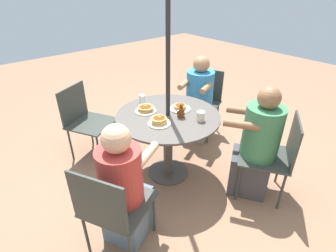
% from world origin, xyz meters
% --- Properties ---
extents(ground_plane, '(12.00, 12.00, 0.00)m').
position_xyz_m(ground_plane, '(0.00, 0.00, 0.00)').
color(ground_plane, '#8C664C').
extents(patio_table, '(1.08, 1.08, 0.76)m').
position_xyz_m(patio_table, '(0.00, 0.00, 0.60)').
color(patio_table, '#4C4742').
rests_on(patio_table, ground).
extents(umbrella_pole, '(0.04, 0.04, 2.44)m').
position_xyz_m(umbrella_pole, '(0.00, 0.00, 1.22)').
color(umbrella_pole, black).
rests_on(umbrella_pole, ground).
extents(patio_chair_north, '(0.64, 0.64, 0.89)m').
position_xyz_m(patio_chair_north, '(0.51, -0.96, 0.52)').
color(patio_chair_north, '#333833').
rests_on(patio_chair_north, ground).
extents(patio_chair_east, '(0.64, 0.64, 0.89)m').
position_xyz_m(patio_chair_east, '(0.97, 0.49, 0.52)').
color(patio_chair_east, '#333833').
rests_on(patio_chair_east, ground).
extents(diner_east, '(0.57, 0.51, 1.13)m').
position_xyz_m(diner_east, '(0.81, 0.41, 0.52)').
color(diner_east, slate).
rests_on(diner_east, ground).
extents(patio_chair_south, '(0.66, 0.66, 0.89)m').
position_xyz_m(patio_chair_south, '(-0.58, 0.92, 0.52)').
color(patio_chair_south, '#333833').
rests_on(patio_chair_south, ground).
extents(diner_south, '(0.56, 0.60, 1.18)m').
position_xyz_m(diner_south, '(-0.48, 0.77, 0.54)').
color(diner_south, '#3D3D42').
rests_on(diner_south, ground).
extents(patio_chair_west, '(0.62, 0.62, 0.89)m').
position_xyz_m(patio_chair_west, '(-1.00, -0.42, 0.52)').
color(patio_chair_west, '#333833').
rests_on(patio_chair_west, ground).
extents(diner_west, '(0.56, 0.50, 1.15)m').
position_xyz_m(diner_west, '(-0.84, -0.35, 0.52)').
color(diner_west, gray).
rests_on(diner_west, ground).
extents(pancake_plate_a, '(0.22, 0.22, 0.07)m').
position_xyz_m(pancake_plate_a, '(0.13, -0.22, 0.79)').
color(pancake_plate_a, silver).
rests_on(pancake_plate_a, patio_table).
extents(pancake_plate_b, '(0.22, 0.22, 0.06)m').
position_xyz_m(pancake_plate_b, '(-0.18, -0.01, 0.78)').
color(pancake_plate_b, silver).
rests_on(pancake_plate_b, patio_table).
extents(pancake_plate_c, '(0.22, 0.22, 0.08)m').
position_xyz_m(pancake_plate_c, '(0.19, 0.09, 0.79)').
color(pancake_plate_c, silver).
rests_on(pancake_plate_c, patio_table).
extents(syrup_bottle, '(0.10, 0.07, 0.14)m').
position_xyz_m(syrup_bottle, '(-0.07, 0.12, 0.82)').
color(syrup_bottle, '#602D0F').
rests_on(syrup_bottle, patio_table).
extents(coffee_cup, '(0.08, 0.08, 0.10)m').
position_xyz_m(coffee_cup, '(-0.17, 0.30, 0.81)').
color(coffee_cup, beige).
rests_on(coffee_cup, patio_table).
extents(drinking_glass_a, '(0.07, 0.07, 0.11)m').
position_xyz_m(drinking_glass_a, '(0.05, -0.38, 0.82)').
color(drinking_glass_a, silver).
rests_on(drinking_glass_a, patio_table).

